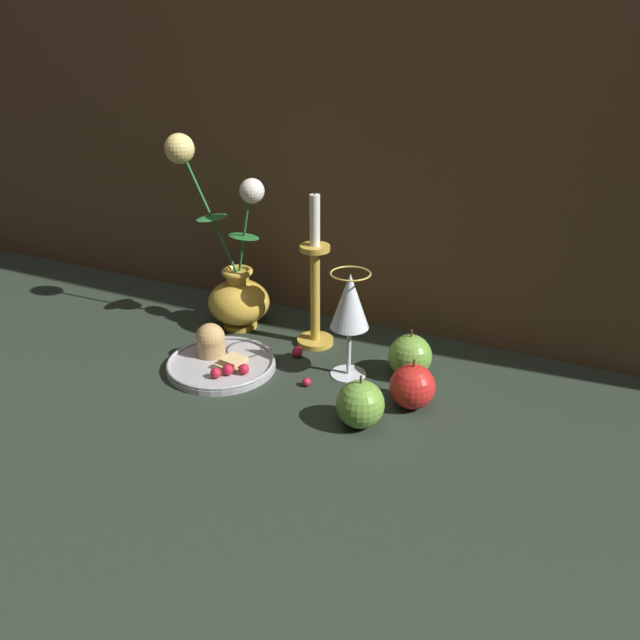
{
  "coord_description": "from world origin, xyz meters",
  "views": [
    {
      "loc": [
        0.45,
        -0.83,
        0.55
      ],
      "look_at": [
        0.03,
        0.03,
        0.1
      ],
      "focal_mm": 35.0,
      "sensor_mm": 36.0,
      "label": 1
    }
  ],
  "objects": [
    {
      "name": "ground_plane",
      "position": [
        0.0,
        0.0,
        0.0
      ],
      "size": [
        2.4,
        2.4,
        0.0
      ],
      "primitive_type": "plane",
      "color": "#232D23",
      "rests_on": "ground"
    },
    {
      "name": "vase",
      "position": [
        -0.2,
        0.13,
        0.1
      ],
      "size": [
        0.2,
        0.12,
        0.37
      ],
      "color": "gold",
      "rests_on": "ground_plane"
    },
    {
      "name": "plate_with_pastries",
      "position": [
        -0.14,
        -0.03,
        0.02
      ],
      "size": [
        0.19,
        0.19,
        0.07
      ],
      "color": "#A3A3A8",
      "rests_on": "ground_plane"
    },
    {
      "name": "wine_glass",
      "position": [
        0.08,
        0.04,
        0.13
      ],
      "size": [
        0.07,
        0.07,
        0.19
      ],
      "color": "silver",
      "rests_on": "ground_plane"
    },
    {
      "name": "candlestick",
      "position": [
        -0.02,
        0.13,
        0.12
      ],
      "size": [
        0.07,
        0.07,
        0.3
      ],
      "color": "gold",
      "rests_on": "ground_plane"
    },
    {
      "name": "apple_beside_vase",
      "position": [
        0.22,
        -0.01,
        0.04
      ],
      "size": [
        0.07,
        0.07,
        0.09
      ],
      "color": "red",
      "rests_on": "ground_plane"
    },
    {
      "name": "apple_near_glass",
      "position": [
        0.16,
        -0.09,
        0.04
      ],
      "size": [
        0.07,
        0.07,
        0.09
      ],
      "color": "#669938",
      "rests_on": "ground_plane"
    },
    {
      "name": "apple_at_table_edge",
      "position": [
        0.18,
        0.09,
        0.04
      ],
      "size": [
        0.08,
        0.08,
        0.09
      ],
      "color": "#669938",
      "rests_on": "ground_plane"
    },
    {
      "name": "berry_near_plate",
      "position": [
        0.04,
        -0.02,
        0.01
      ],
      "size": [
        0.01,
        0.01,
        0.01
      ],
      "primitive_type": "sphere",
      "color": "#AD192D",
      "rests_on": "ground_plane"
    },
    {
      "name": "berry_front_center",
      "position": [
        -0.03,
        0.06,
        0.01
      ],
      "size": [
        0.02,
        0.02,
        0.02
      ],
      "primitive_type": "sphere",
      "color": "#AD192D",
      "rests_on": "ground_plane"
    }
  ]
}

